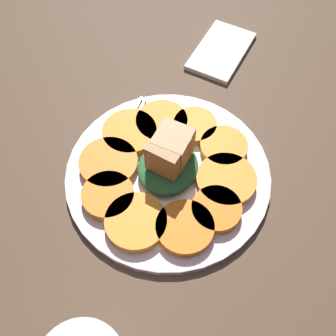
% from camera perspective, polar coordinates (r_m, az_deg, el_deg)
% --- Properties ---
extents(table_slab, '(1.20, 1.20, 0.02)m').
position_cam_1_polar(table_slab, '(0.58, 0.00, -1.61)').
color(table_slab, '#4C3828').
rests_on(table_slab, ground).
extents(plate, '(0.27, 0.27, 0.01)m').
position_cam_1_polar(plate, '(0.57, 0.00, -0.84)').
color(plate, silver).
rests_on(plate, table_slab).
extents(carrot_slice_0, '(0.06, 0.06, 0.01)m').
position_cam_1_polar(carrot_slice_0, '(0.58, 7.54, 2.86)').
color(carrot_slice_0, orange).
rests_on(carrot_slice_0, plate).
extents(carrot_slice_1, '(0.06, 0.06, 0.01)m').
position_cam_1_polar(carrot_slice_1, '(0.60, 3.32, 5.91)').
color(carrot_slice_1, orange).
rests_on(carrot_slice_1, plate).
extents(carrot_slice_2, '(0.07, 0.07, 0.01)m').
position_cam_1_polar(carrot_slice_2, '(0.60, -0.86, 6.24)').
color(carrot_slice_2, orange).
rests_on(carrot_slice_2, plate).
extents(carrot_slice_3, '(0.08, 0.08, 0.01)m').
position_cam_1_polar(carrot_slice_3, '(0.59, -5.21, 4.82)').
color(carrot_slice_3, orange).
rests_on(carrot_slice_3, plate).
extents(carrot_slice_4, '(0.08, 0.08, 0.01)m').
position_cam_1_polar(carrot_slice_4, '(0.57, -8.05, 0.66)').
color(carrot_slice_4, orange).
rests_on(carrot_slice_4, plate).
extents(carrot_slice_5, '(0.07, 0.07, 0.01)m').
position_cam_1_polar(carrot_slice_5, '(0.54, -8.13, -3.71)').
color(carrot_slice_5, orange).
rests_on(carrot_slice_5, plate).
extents(carrot_slice_6, '(0.08, 0.08, 0.01)m').
position_cam_1_polar(carrot_slice_6, '(0.52, -3.90, -7.51)').
color(carrot_slice_6, orange).
rests_on(carrot_slice_6, plate).
extents(carrot_slice_7, '(0.07, 0.07, 0.01)m').
position_cam_1_polar(carrot_slice_7, '(0.52, 2.30, -8.07)').
color(carrot_slice_7, orange).
rests_on(carrot_slice_7, plate).
extents(carrot_slice_8, '(0.06, 0.06, 0.01)m').
position_cam_1_polar(carrot_slice_8, '(0.53, 6.57, -5.58)').
color(carrot_slice_8, orange).
rests_on(carrot_slice_8, plate).
extents(carrot_slice_9, '(0.08, 0.08, 0.01)m').
position_cam_1_polar(carrot_slice_9, '(0.55, 7.88, -1.64)').
color(carrot_slice_9, orange).
rests_on(carrot_slice_9, plate).
extents(center_pile, '(0.09, 0.08, 0.07)m').
position_cam_1_polar(center_pile, '(0.54, 0.21, 1.20)').
color(center_pile, '#2D6033').
rests_on(center_pile, plate).
extents(fork, '(0.20, 0.05, 0.00)m').
position_cam_1_polar(fork, '(0.58, -6.00, 2.65)').
color(fork, '#B2B2B7').
rests_on(fork, plate).
extents(napkin, '(0.12, 0.07, 0.01)m').
position_cam_1_polar(napkin, '(0.72, 7.21, 15.46)').
color(napkin, silver).
rests_on(napkin, table_slab).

